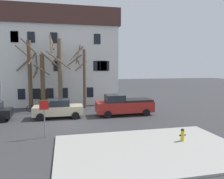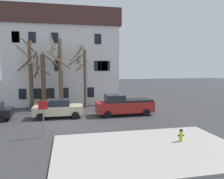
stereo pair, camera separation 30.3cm
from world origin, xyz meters
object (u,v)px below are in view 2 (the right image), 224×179
object	(u,v)px
tree_bare_near	(30,73)
bicycle_leaning	(36,108)
pickup_truck_red	(124,105)
car_beige_sedan	(58,109)
tree_bare_far	(60,71)
tree_bare_end	(84,75)
fire_hydrant	(181,135)
street_sign_pole	(43,111)
tree_bare_mid	(43,79)
building_main	(63,57)

from	to	relation	value
tree_bare_near	bicycle_leaning	bearing A→B (deg)	-66.16
pickup_truck_red	car_beige_sedan	bearing A→B (deg)	178.24
tree_bare_far	car_beige_sedan	xyz separation A→B (m)	(-0.12, -4.49, -3.34)
tree_bare_end	fire_hydrant	world-z (taller)	tree_bare_end
tree_bare_end	street_sign_pole	bearing A→B (deg)	-109.41
tree_bare_end	street_sign_pole	xyz separation A→B (m)	(-3.53, -10.01, -1.96)
tree_bare_mid	street_sign_pole	bearing A→B (deg)	-84.55
tree_bare_mid	tree_bare_far	distance (m)	2.02
tree_bare_end	street_sign_pole	distance (m)	10.79
tree_bare_end	fire_hydrant	size ratio (longest dim) A/B	9.19
tree_bare_near	car_beige_sedan	xyz separation A→B (m)	(3.07, -4.81, -3.16)
car_beige_sedan	pickup_truck_red	bearing A→B (deg)	-1.76
tree_bare_near	fire_hydrant	bearing A→B (deg)	-51.07
car_beige_sedan	bicycle_leaning	bearing A→B (deg)	125.79
tree_bare_mid	bicycle_leaning	bearing A→B (deg)	-123.95
street_sign_pole	pickup_truck_red	bearing A→B (deg)	37.25
pickup_truck_red	bicycle_leaning	distance (m)	9.41
tree_bare_mid	tree_bare_near	bearing A→B (deg)	163.85
tree_bare_mid	fire_hydrant	world-z (taller)	tree_bare_mid
fire_hydrant	street_sign_pole	bearing A→B (deg)	160.86
building_main	pickup_truck_red	xyz separation A→B (m)	(5.80, -9.62, -4.99)
tree_bare_near	tree_bare_far	distance (m)	3.21
tree_bare_near	tree_bare_mid	size ratio (longest dim) A/B	1.23
building_main	tree_bare_near	xyz separation A→B (m)	(-3.52, -4.61, -1.95)
tree_bare_end	pickup_truck_red	world-z (taller)	tree_bare_end
tree_bare_near	bicycle_leaning	distance (m)	3.97
fire_hydrant	bicycle_leaning	xyz separation A→B (m)	(-10.10, 11.85, -0.16)
building_main	tree_bare_far	world-z (taller)	building_main
tree_bare_mid	building_main	bearing A→B (deg)	66.42
building_main	tree_bare_far	bearing A→B (deg)	-93.89
car_beige_sedan	fire_hydrant	bearing A→B (deg)	-47.87
building_main	fire_hydrant	distance (m)	20.04
pickup_truck_red	street_sign_pole	distance (m)	8.87
tree_bare_mid	car_beige_sedan	size ratio (longest dim) A/B	1.40
bicycle_leaning	pickup_truck_red	bearing A→B (deg)	-22.33
tree_bare_near	car_beige_sedan	world-z (taller)	tree_bare_near
tree_bare_far	street_sign_pole	xyz separation A→B (m)	(-0.90, -10.03, -2.41)
tree_bare_end	tree_bare_far	bearing A→B (deg)	179.50
tree_bare_mid	street_sign_pole	xyz separation A→B (m)	(0.95, -9.96, -1.60)
tree_bare_near	tree_bare_end	world-z (taller)	tree_bare_near
tree_bare_near	pickup_truck_red	xyz separation A→B (m)	(9.32, -5.00, -3.03)
tree_bare_near	fire_hydrant	size ratio (longest dim) A/B	9.76
tree_bare_near	bicycle_leaning	size ratio (longest dim) A/B	4.38
tree_bare_near	street_sign_pole	distance (m)	10.83
pickup_truck_red	tree_bare_far	bearing A→B (deg)	142.65
tree_bare_end	building_main	bearing A→B (deg)	114.84
bicycle_leaning	building_main	bearing A→B (deg)	64.48
tree_bare_mid	tree_bare_end	distance (m)	4.49
bicycle_leaning	tree_bare_far	bearing A→B (deg)	23.61
tree_bare_far	street_sign_pole	world-z (taller)	tree_bare_far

